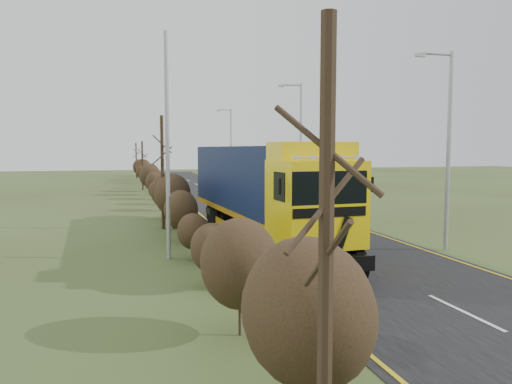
{
  "coord_description": "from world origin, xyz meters",
  "views": [
    {
      "loc": [
        -8.6,
        -22.9,
        4.3
      ],
      "look_at": [
        -1.24,
        4.36,
        1.83
      ],
      "focal_mm": 35.0,
      "sensor_mm": 36.0,
      "label": 1
    }
  ],
  "objects_px": {
    "car_red_hatchback": "(305,190)",
    "streetlight_near": "(447,143)",
    "speed_sign": "(314,187)",
    "car_blue_sedan": "(291,185)",
    "lorry": "(261,187)"
  },
  "relations": [
    {
      "from": "car_red_hatchback",
      "to": "streetlight_near",
      "type": "bearing_deg",
      "value": 63.88
    },
    {
      "from": "streetlight_near",
      "to": "speed_sign",
      "type": "height_order",
      "value": "streetlight_near"
    },
    {
      "from": "car_red_hatchback",
      "to": "car_blue_sedan",
      "type": "relative_size",
      "value": 1.13
    },
    {
      "from": "lorry",
      "to": "car_blue_sedan",
      "type": "relative_size",
      "value": 4.36
    },
    {
      "from": "car_red_hatchback",
      "to": "car_blue_sedan",
      "type": "distance_m",
      "value": 6.94
    },
    {
      "from": "car_red_hatchback",
      "to": "speed_sign",
      "type": "relative_size",
      "value": 1.82
    },
    {
      "from": "lorry",
      "to": "streetlight_near",
      "type": "relative_size",
      "value": 1.98
    },
    {
      "from": "car_blue_sedan",
      "to": "streetlight_near",
      "type": "distance_m",
      "value": 29.86
    },
    {
      "from": "lorry",
      "to": "car_blue_sedan",
      "type": "distance_m",
      "value": 27.77
    },
    {
      "from": "speed_sign",
      "to": "car_red_hatchback",
      "type": "bearing_deg",
      "value": 73.33
    },
    {
      "from": "car_red_hatchback",
      "to": "streetlight_near",
      "type": "height_order",
      "value": "streetlight_near"
    },
    {
      "from": "lorry",
      "to": "car_blue_sedan",
      "type": "height_order",
      "value": "lorry"
    },
    {
      "from": "car_blue_sedan",
      "to": "streetlight_near",
      "type": "height_order",
      "value": "streetlight_near"
    },
    {
      "from": "car_red_hatchback",
      "to": "speed_sign",
      "type": "height_order",
      "value": "speed_sign"
    },
    {
      "from": "lorry",
      "to": "streetlight_near",
      "type": "distance_m",
      "value": 8.16
    }
  ]
}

